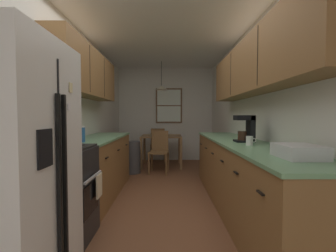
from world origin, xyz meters
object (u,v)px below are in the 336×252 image
Objects in this scene: stove_range at (59,193)px; dining_chair_near at (160,149)px; refrigerator at (9,171)px; microwave_over_range at (45,69)px; coffee_maker at (247,128)px; dining_table at (162,140)px; dish_rack at (300,151)px; mug_by_coffeemaker at (250,141)px; table_serving_bowl at (161,134)px; dining_chair_far at (159,143)px; storage_canister at (81,134)px; trash_bin at (133,157)px.

stove_range reaches higher than dining_chair_near.
refrigerator reaches higher than stove_range.
microwave_over_range reaches higher than coffee_maker.
coffee_maker reaches higher than dining_table.
dining_table is 2.94× the size of coffee_maker.
dish_rack is at bearing -70.15° from dining_chair_near.
mug_by_coffeemaker is at bearing -103.36° from coffee_maker.
dish_rack is at bearing -82.97° from mug_by_coffeemaker.
table_serving_bowl is at bearing 78.32° from refrigerator.
coffee_maker reaches higher than stove_range.
storage_canister is (-0.81, -3.36, 0.50)m from dining_chair_far.
dish_rack is at bearing -73.49° from dining_table.
stove_range is 4.04m from dining_chair_far.
mug_by_coffeemaker is (1.04, -3.08, 0.31)m from dining_table.
mug_by_coffeemaker is at bearing -55.62° from trash_bin.
storage_canister is (0.11, 0.60, -0.66)m from microwave_over_range.
stove_range is at bearing -107.60° from dining_chair_near.
mug_by_coffeemaker is at bearing 8.26° from stove_range.
dining_chair_far is at bearing 107.27° from mug_by_coffeemaker.
dining_table is 1.41× the size of trash_bin.
coffee_maker reaches higher than mug_by_coffeemaker.
coffee_maker reaches higher than dish_rack.
coffee_maker is at bearing 90.81° from dish_rack.
table_serving_bowl is (-1.17, 3.86, -0.16)m from dish_rack.
table_serving_bowl is at bearing -83.46° from dining_chair_far.
coffee_maker is (1.22, -3.35, 0.57)m from dining_chair_far.
dining_table is 1.07× the size of dining_chair_far.
dining_chair_near is 3.47m from dish_rack.
refrigerator reaches higher than dining_chair_far.
table_serving_bowl is at bearing 145.23° from dining_table.
table_serving_bowl is (0.88, 2.78, -0.21)m from storage_canister.
coffee_maker is at bearing -67.76° from dining_table.
storage_canister is at bearing 152.19° from dish_rack.
storage_canister reaches higher than table_serving_bowl.
dish_rack is (2.16, -0.48, -0.71)m from microwave_over_range.
refrigerator is 3.59m from dining_chair_near.
dish_rack is (1.17, -3.24, 0.45)m from dining_chair_near.
dining_chair_near is at bearing 70.29° from microwave_over_range.
microwave_over_range is 0.90m from storage_canister.
refrigerator reaches higher than trash_bin.
dining_chair_near is 2.75× the size of coffee_maker.
refrigerator is at bearing -87.84° from stove_range.
dining_chair_near is at bearing 118.26° from coffee_maker.
storage_canister is at bearing -112.21° from dining_chair_near.
stove_range is 3.51m from table_serving_bowl.
refrigerator is at bearing -99.48° from dining_chair_far.
mug_by_coffeemaker is (1.95, 0.28, 0.48)m from stove_range.
dining_table is 8.82× the size of mug_by_coffeemaker.
storage_canister is (-0.01, 0.60, 0.53)m from stove_range.
coffee_maker is 0.36m from mug_by_coffeemaker.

